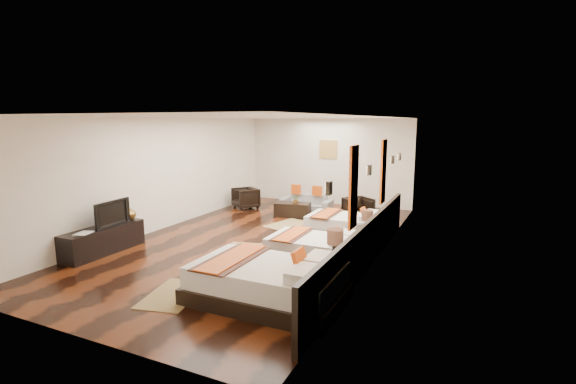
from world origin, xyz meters
The scene contains 30 objects.
floor centered at (0.00, 0.00, 0.00)m, with size 5.50×9.50×0.01m, color black.
ceiling centered at (0.00, 0.00, 2.80)m, with size 5.50×9.50×0.01m, color white.
back_wall centered at (0.00, 4.75, 1.40)m, with size 5.50×0.01×2.80m, color silver.
left_wall centered at (-2.75, 0.00, 1.40)m, with size 0.01×9.50×2.80m, color silver.
right_wall centered at (2.75, 0.00, 1.40)m, with size 0.01×9.50×2.80m, color silver.
headboard_panel centered at (2.71, -0.80, 0.45)m, with size 0.08×6.60×0.90m, color black.
bed_near centered at (1.70, -2.79, 0.30)m, with size 2.33×1.46×0.89m.
bed_mid centered at (1.69, -0.75, 0.24)m, with size 1.86×1.17×0.71m.
bed_far centered at (1.69, 1.30, 0.24)m, with size 1.86×1.17×0.71m.
nightstand_a centered at (2.44, -1.88, 0.35)m, with size 0.50×0.50×0.99m.
nightstand_b centered at (2.44, 0.25, 0.31)m, with size 0.45×0.45×0.88m.
jute_mat_near centered at (0.22, -3.23, 0.01)m, with size 0.75×1.20×0.01m, color olive.
jute_mat_mid centered at (0.05, -0.91, 0.01)m, with size 0.75×1.20×0.01m, color olive.
jute_mat_far centered at (0.01, 1.57, 0.01)m, with size 0.75×1.20×0.01m, color olive.
tv_console centered at (-2.50, -2.17, 0.28)m, with size 0.50×1.80×0.55m, color black.
tv centered at (-2.45, -2.02, 0.82)m, with size 0.94×0.12×0.54m, color black.
book centered at (-2.50, -2.75, 0.57)m, with size 0.25×0.34×0.03m, color black.
figurine centered at (-2.50, -1.44, 0.71)m, with size 0.31×0.31×0.32m, color brown.
sofa centered at (-0.27, 3.54, 0.23)m, with size 1.58×0.62×0.46m, color gray.
armchair_left centered at (-2.07, 2.88, 0.33)m, with size 0.70×0.72×0.65m, color black.
armchair_right centered at (1.55, 2.89, 0.32)m, with size 0.67×0.69×0.63m, color black.
coffee_table centered at (-0.27, 2.49, 0.20)m, with size 1.00×0.50×0.40m, color black.
table_plant centered at (-0.14, 2.44, 0.52)m, with size 0.22×0.19×0.24m, color #1F551C.
orange_panel_a centered at (2.73, -1.90, 1.70)m, with size 0.04×0.40×1.30m, color #D86014.
orange_panel_b centered at (2.73, 0.30, 1.70)m, with size 0.04×0.40×1.30m, color #D86014.
sconce_near centered at (2.70, -3.00, 1.85)m, with size 0.07×0.12×0.18m.
sconce_mid centered at (2.70, -0.80, 1.85)m, with size 0.07×0.12×0.18m.
sconce_far centered at (2.70, 1.40, 1.85)m, with size 0.07×0.12×0.18m.
sconce_lounge centered at (2.70, 2.30, 1.85)m, with size 0.07×0.12×0.18m.
gold_artwork centered at (0.00, 4.73, 1.80)m, with size 0.60×0.04×0.60m, color #AD873F.
Camera 1 is at (4.43, -8.01, 2.71)m, focal length 25.51 mm.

